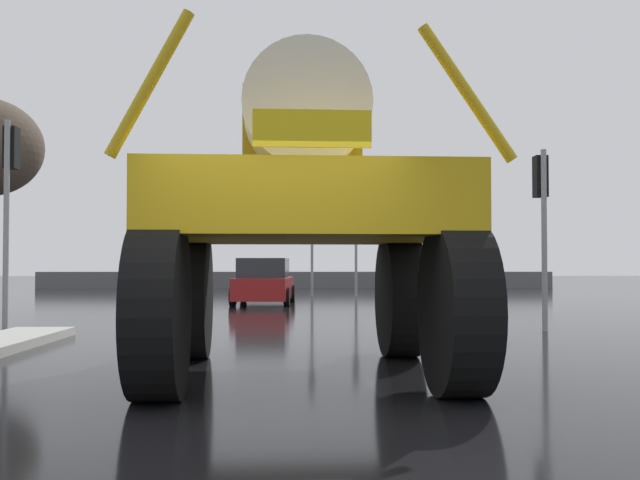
{
  "coord_description": "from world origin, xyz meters",
  "views": [
    {
      "loc": [
        0.24,
        -6.75,
        1.33
      ],
      "look_at": [
        0.55,
        5.45,
        1.71
      ],
      "focal_mm": 43.34,
      "sensor_mm": 36.0,
      "label": 1
    }
  ],
  "objects_px": {
    "traffic_signal_far_right": "(312,224)",
    "oversize_sprayer": "(302,217)",
    "traffic_signal_near_right": "(541,199)",
    "sedan_ahead": "(264,283)",
    "traffic_signal_far_left": "(356,232)",
    "traffic_signal_near_left": "(10,178)"
  },
  "relations": [
    {
      "from": "traffic_signal_far_right",
      "to": "oversize_sprayer",
      "type": "bearing_deg",
      "value": -91.15
    },
    {
      "from": "traffic_signal_near_right",
      "to": "traffic_signal_far_right",
      "type": "height_order",
      "value": "traffic_signal_far_right"
    },
    {
      "from": "sedan_ahead",
      "to": "traffic_signal_near_right",
      "type": "bearing_deg",
      "value": -146.28
    },
    {
      "from": "oversize_sprayer",
      "to": "traffic_signal_far_left",
      "type": "bearing_deg",
      "value": -8.25
    },
    {
      "from": "oversize_sprayer",
      "to": "traffic_signal_far_right",
      "type": "distance_m",
      "value": 22.57
    },
    {
      "from": "traffic_signal_far_right",
      "to": "traffic_signal_near_right",
      "type": "bearing_deg",
      "value": -75.12
    },
    {
      "from": "oversize_sprayer",
      "to": "traffic_signal_far_right",
      "type": "bearing_deg",
      "value": -3.65
    },
    {
      "from": "traffic_signal_near_right",
      "to": "traffic_signal_far_left",
      "type": "bearing_deg",
      "value": 98.84
    },
    {
      "from": "oversize_sprayer",
      "to": "traffic_signal_near_right",
      "type": "relative_size",
      "value": 1.45
    },
    {
      "from": "oversize_sprayer",
      "to": "traffic_signal_far_left",
      "type": "xyz_separation_m",
      "value": [
        2.27,
        22.55,
        0.75
      ]
    },
    {
      "from": "oversize_sprayer",
      "to": "traffic_signal_near_right",
      "type": "height_order",
      "value": "oversize_sprayer"
    },
    {
      "from": "traffic_signal_far_left",
      "to": "oversize_sprayer",
      "type": "bearing_deg",
      "value": -95.74
    },
    {
      "from": "oversize_sprayer",
      "to": "traffic_signal_near_right",
      "type": "xyz_separation_m",
      "value": [
        4.83,
        6.06,
        0.74
      ]
    },
    {
      "from": "traffic_signal_far_left",
      "to": "traffic_signal_far_right",
      "type": "height_order",
      "value": "traffic_signal_far_right"
    },
    {
      "from": "oversize_sprayer",
      "to": "traffic_signal_near_right",
      "type": "distance_m",
      "value": 7.79
    },
    {
      "from": "oversize_sprayer",
      "to": "traffic_signal_far_right",
      "type": "relative_size",
      "value": 1.29
    },
    {
      "from": "sedan_ahead",
      "to": "traffic_signal_far_left",
      "type": "distance_m",
      "value": 7.46
    },
    {
      "from": "oversize_sprayer",
      "to": "traffic_signal_near_left",
      "type": "xyz_separation_m",
      "value": [
        -5.78,
        6.06,
        1.14
      ]
    },
    {
      "from": "traffic_signal_near_right",
      "to": "traffic_signal_far_right",
      "type": "bearing_deg",
      "value": 104.88
    },
    {
      "from": "oversize_sprayer",
      "to": "sedan_ahead",
      "type": "height_order",
      "value": "oversize_sprayer"
    },
    {
      "from": "traffic_signal_near_left",
      "to": "traffic_signal_far_right",
      "type": "distance_m",
      "value": 17.63
    },
    {
      "from": "traffic_signal_near_left",
      "to": "traffic_signal_far_right",
      "type": "xyz_separation_m",
      "value": [
        6.23,
        16.49,
        -0.06
      ]
    }
  ]
}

